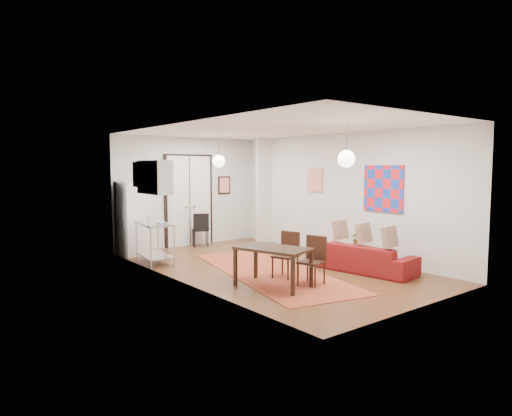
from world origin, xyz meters
TOP-DOWN VIEW (x-y plane):
  - floor at (0.00, 0.00)m, footprint 7.00×7.00m
  - ceiling at (0.00, 0.00)m, footprint 4.20×7.00m
  - wall_back at (0.00, 3.50)m, footprint 4.20×0.02m
  - wall_front at (0.00, -3.50)m, footprint 4.20×0.02m
  - wall_left at (-2.10, 0.00)m, footprint 0.02×7.00m
  - wall_right at (2.10, 0.00)m, footprint 0.02×7.00m
  - double_doors at (0.00, 3.46)m, footprint 1.44×0.06m
  - stub_partition at (1.85, 2.55)m, footprint 0.50×0.10m
  - wall_cabinet at (-1.92, 1.50)m, footprint 0.35×1.00m
  - painting_popart at (2.08, -1.25)m, footprint 0.05×1.00m
  - painting_abstract at (2.08, 0.80)m, footprint 0.05×0.50m
  - poster_back at (1.15, 3.47)m, footprint 0.40×0.03m
  - print_left at (-2.07, 2.00)m, footprint 0.03×0.44m
  - pendant_back at (0.00, 2.00)m, footprint 0.30×0.30m
  - pendant_front at (0.00, -2.00)m, footprint 0.30×0.30m
  - kilim_rug at (-0.30, -0.33)m, footprint 2.68×4.82m
  - sofa at (1.22, -1.51)m, footprint 1.03×2.05m
  - coffee_table at (1.55, -0.94)m, footprint 0.87×0.50m
  - potted_plant at (1.65, -0.94)m, footprint 0.34×0.30m
  - kitchen_counter at (-1.75, 1.92)m, footprint 0.74×1.24m
  - bowl at (-1.75, 1.62)m, footprint 0.24×0.24m
  - soap_bottle at (-1.75, 2.17)m, footprint 0.10×0.10m
  - fridge at (-1.75, 3.10)m, footprint 0.70×0.70m
  - dining_table at (-0.99, -1.22)m, footprint 1.07×1.43m
  - dining_chair_near at (-0.39, -0.78)m, footprint 0.52×0.64m
  - dining_chair_far at (-0.39, -1.48)m, footprint 0.52×0.64m
  - black_side_chair at (0.16, 3.23)m, footprint 0.54×0.56m

SIDE VIEW (x-z plane):
  - floor at x=0.00m, z-range 0.00..0.00m
  - kilim_rug at x=-0.30m, z-range 0.00..0.01m
  - sofa at x=1.22m, z-range 0.00..0.57m
  - coffee_table at x=1.55m, z-range 0.14..0.52m
  - dining_chair_near at x=-0.39m, z-range 0.07..0.94m
  - dining_chair_far at x=-0.39m, z-range 0.07..0.94m
  - black_side_chair at x=0.16m, z-range 0.07..0.97m
  - potted_plant at x=1.65m, z-range 0.38..0.76m
  - kitchen_counter at x=-1.75m, z-range 0.13..1.02m
  - dining_table at x=-0.99m, z-range 0.27..0.98m
  - fridge at x=-1.75m, z-range 0.00..1.78m
  - bowl at x=-1.75m, z-range 0.89..0.95m
  - soap_bottle at x=-1.75m, z-range 0.89..1.08m
  - double_doors at x=0.00m, z-range -0.05..2.45m
  - wall_back at x=0.00m, z-range 0.00..2.90m
  - wall_front at x=0.00m, z-range 0.00..2.90m
  - wall_left at x=-2.10m, z-range 0.00..2.90m
  - wall_right at x=2.10m, z-range 0.00..2.90m
  - stub_partition at x=1.85m, z-range 0.00..2.90m
  - poster_back at x=1.15m, z-range 1.35..1.85m
  - painting_popart at x=2.08m, z-range 1.15..2.15m
  - painting_abstract at x=2.08m, z-range 1.50..2.10m
  - wall_cabinet at x=-1.92m, z-range 1.55..2.25m
  - print_left at x=-2.07m, z-range 1.68..2.22m
  - pendant_back at x=0.00m, z-range 1.85..2.65m
  - pendant_front at x=0.00m, z-range 1.85..2.65m
  - ceiling at x=0.00m, z-range 2.89..2.91m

